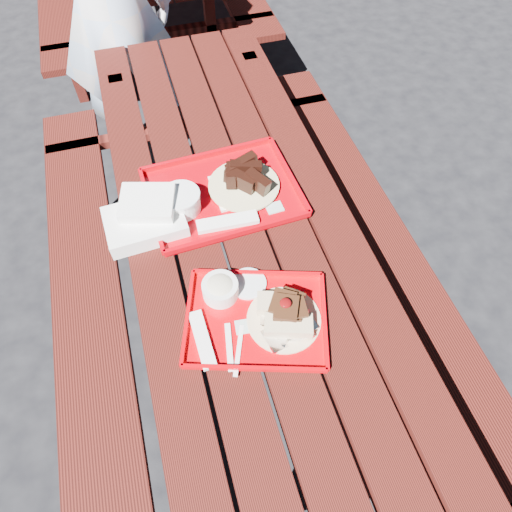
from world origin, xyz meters
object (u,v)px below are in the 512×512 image
(picnic_table_near, at_px, (244,265))
(person, at_px, (110,8))
(near_tray, at_px, (256,310))
(far_tray, at_px, (220,193))

(picnic_table_near, relative_size, person, 1.42)
(picnic_table_near, distance_m, near_tray, 0.37)
(picnic_table_near, xyz_separation_m, far_tray, (-0.03, 0.16, 0.22))
(far_tray, bearing_deg, person, 100.52)
(far_tray, bearing_deg, near_tray, -91.53)
(person, bearing_deg, picnic_table_near, 104.30)
(near_tray, bearing_deg, picnic_table_near, 81.55)
(far_tray, distance_m, person, 1.22)
(picnic_table_near, distance_m, person, 1.42)
(picnic_table_near, relative_size, near_tray, 5.14)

